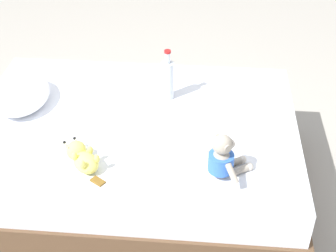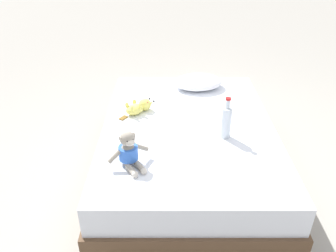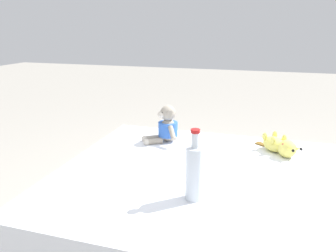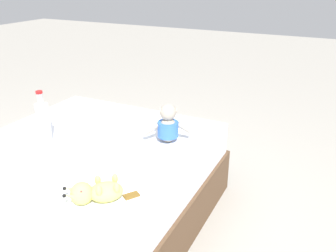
{
  "view_description": "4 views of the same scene",
  "coord_description": "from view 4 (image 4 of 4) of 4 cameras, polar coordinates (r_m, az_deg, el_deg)",
  "views": [
    {
      "loc": [
        -2.19,
        -0.39,
        2.1
      ],
      "look_at": [
        -0.15,
        -0.2,
        0.6
      ],
      "focal_mm": 53.02,
      "sensor_mm": 36.0,
      "label": 1
    },
    {
      "loc": [
        -0.16,
        -2.22,
        1.84
      ],
      "look_at": [
        -0.16,
        -0.13,
        0.57
      ],
      "focal_mm": 36.35,
      "sensor_mm": 36.0,
      "label": 2
    },
    {
      "loc": [
        1.45,
        0.08,
        1.21
      ],
      "look_at": [
        -0.4,
        -0.48,
        0.61
      ],
      "focal_mm": 34.5,
      "sensor_mm": 36.0,
      "label": 3
    },
    {
      "loc": [
        -1.24,
        1.21,
        1.43
      ],
      "look_at": [
        -0.4,
        -0.48,
        0.61
      ],
      "focal_mm": 37.77,
      "sensor_mm": 36.0,
      "label": 4
    }
  ],
  "objects": [
    {
      "name": "glass_bottle",
      "position": [
        2.18,
        -19.46,
        0.72
      ],
      "size": [
        0.07,
        0.07,
        0.31
      ],
      "color": "silver",
      "rests_on": "bed"
    },
    {
      "name": "ground_plane",
      "position": [
        2.24,
        -15.52,
        -17.0
      ],
      "size": [
        16.0,
        16.0,
        0.0
      ],
      "primitive_type": "plane",
      "color": "#9E998E"
    },
    {
      "name": "plush_yellow_creature",
      "position": [
        1.59,
        -11.58,
        -10.38
      ],
      "size": [
        0.28,
        0.26,
        0.1
      ],
      "color": "#EAE066",
      "rests_on": "bed"
    },
    {
      "name": "bed",
      "position": [
        2.09,
        -16.27,
        -11.76
      ],
      "size": [
        1.33,
        1.85,
        0.51
      ],
      "color": "brown",
      "rests_on": "ground_plane"
    },
    {
      "name": "plush_monkey",
      "position": [
        2.06,
        -0.03,
        0.03
      ],
      "size": [
        0.26,
        0.25,
        0.24
      ],
      "color": "#9E9384",
      "rests_on": "bed"
    }
  ]
}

